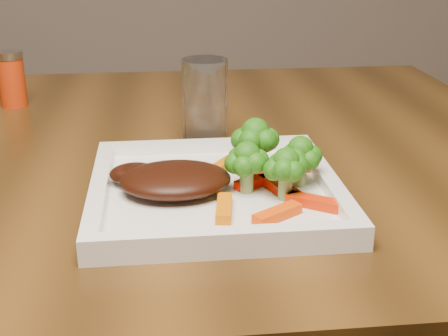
{
  "coord_description": "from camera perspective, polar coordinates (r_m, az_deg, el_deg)",
  "views": [
    {
      "loc": [
        0.25,
        -1.03,
        1.04
      ],
      "look_at": [
        0.32,
        -0.4,
        0.79
      ],
      "focal_mm": 50.0,
      "sensor_mm": 36.0,
      "label": 1
    }
  ],
  "objects": [
    {
      "name": "steak",
      "position": [
        0.68,
        -4.47,
        -1.05
      ],
      "size": [
        0.12,
        0.1,
        0.03
      ],
      "primitive_type": "ellipsoid",
      "rotation": [
        0.0,
        0.0,
        0.02
      ],
      "color": "#331207",
      "rests_on": "plate"
    },
    {
      "name": "carrot_4",
      "position": [
        0.74,
        -0.04,
        0.27
      ],
      "size": [
        0.04,
        0.05,
        0.01
      ],
      "primitive_type": "cube",
      "rotation": [
        0.0,
        0.0,
        0.95
      ],
      "color": "#D26803",
      "rests_on": "plate"
    },
    {
      "name": "carrot_0",
      "position": [
        0.62,
        4.9,
        -4.19
      ],
      "size": [
        0.05,
        0.04,
        0.01
      ],
      "primitive_type": "cube",
      "rotation": [
        0.0,
        0.0,
        0.59
      ],
      "color": "#F64604",
      "rests_on": "plate"
    },
    {
      "name": "plate",
      "position": [
        0.69,
        -0.83,
        -2.43
      ],
      "size": [
        0.27,
        0.27,
        0.01
      ],
      "primitive_type": "cube",
      "color": "white",
      "rests_on": "dining_table"
    },
    {
      "name": "drinking_glass",
      "position": [
        0.84,
        -1.74,
        5.92
      ],
      "size": [
        0.06,
        0.06,
        0.12
      ],
      "primitive_type": "cylinder",
      "rotation": [
        0.0,
        0.0,
        -0.03
      ],
      "color": "silver",
      "rests_on": "dining_table"
    },
    {
      "name": "broccoli_0",
      "position": [
        0.72,
        2.86,
        2.15
      ],
      "size": [
        0.07,
        0.07,
        0.07
      ],
      "primitive_type": null,
      "rotation": [
        0.0,
        0.0,
        -0.19
      ],
      "color": "#187112",
      "rests_on": "plate"
    },
    {
      "name": "carrot_6",
      "position": [
        0.7,
        3.03,
        -1.18
      ],
      "size": [
        0.05,
        0.04,
        0.01
      ],
      "primitive_type": "cube",
      "rotation": [
        0.0,
        0.0,
        0.59
      ],
      "color": "#F01703",
      "rests_on": "plate"
    },
    {
      "name": "carrot_3",
      "position": [
        0.74,
        6.97,
        0.06
      ],
      "size": [
        0.05,
        0.02,
        0.01
      ],
      "primitive_type": "cube",
      "rotation": [
        0.0,
        0.0,
        0.2
      ],
      "color": "#DC4B03",
      "rests_on": "plate"
    },
    {
      "name": "broccoli_3",
      "position": [
        0.67,
        2.09,
        0.26
      ],
      "size": [
        0.07,
        0.07,
        0.06
      ],
      "primitive_type": null,
      "rotation": [
        0.0,
        0.0,
        -0.28
      ],
      "color": "#2D6811",
      "rests_on": "plate"
    },
    {
      "name": "broccoli_1",
      "position": [
        0.69,
        6.98,
        0.92
      ],
      "size": [
        0.07,
        0.07,
        0.06
      ],
      "primitive_type": null,
      "rotation": [
        0.0,
        0.0,
        -0.38
      ],
      "color": "#185D0F",
      "rests_on": "plate"
    },
    {
      "name": "spice_shaker",
      "position": [
        1.1,
        -18.86,
        7.71
      ],
      "size": [
        0.05,
        0.05,
        0.09
      ],
      "primitive_type": "cylinder",
      "rotation": [
        0.0,
        0.0,
        -0.23
      ],
      "color": "red",
      "rests_on": "dining_table"
    },
    {
      "name": "carrot_5",
      "position": [
        0.68,
        5.03,
        -1.73
      ],
      "size": [
        0.04,
        0.06,
        0.01
      ],
      "primitive_type": "cube",
      "rotation": [
        0.0,
        0.0,
        -1.19
      ],
      "color": "red",
      "rests_on": "plate"
    },
    {
      "name": "carrot_2",
      "position": [
        0.63,
        0.02,
        -3.68
      ],
      "size": [
        0.02,
        0.06,
        0.01
      ],
      "primitive_type": "cube",
      "rotation": [
        0.0,
        0.0,
        1.42
      ],
      "color": "orange",
      "rests_on": "plate"
    },
    {
      "name": "broccoli_2",
      "position": [
        0.66,
        5.66,
        -0.44
      ],
      "size": [
        0.07,
        0.07,
        0.06
      ],
      "primitive_type": null,
      "rotation": [
        0.0,
        0.0,
        -0.34
      ],
      "color": "#157713",
      "rests_on": "plate"
    },
    {
      "name": "carrot_1",
      "position": [
        0.65,
        8.37,
        -3.11
      ],
      "size": [
        0.06,
        0.05,
        0.01
      ],
      "primitive_type": "cube",
      "rotation": [
        0.0,
        0.0,
        -0.58
      ],
      "color": "red",
      "rests_on": "plate"
    }
  ]
}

